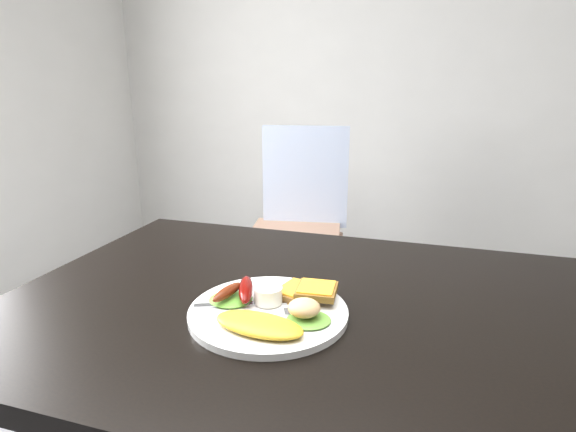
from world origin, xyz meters
TOP-DOWN VIEW (x-y plane):
  - room_back_panel at (0.00, 2.25)m, footprint 4.00×0.04m
  - dining_table at (0.00, 0.00)m, footprint 1.20×0.80m
  - dining_chair at (-0.40, 1.20)m, footprint 0.49×0.49m
  - person at (0.33, 0.74)m, footprint 0.58×0.49m
  - plate at (-0.07, -0.08)m, footprint 0.28×0.28m
  - lettuce_left at (-0.15, -0.07)m, footprint 0.10×0.09m
  - lettuce_right at (0.01, -0.10)m, footprint 0.10×0.09m
  - omelette at (-0.06, -0.15)m, footprint 0.16×0.09m
  - sausage_a at (-0.15, -0.07)m, footprint 0.04×0.09m
  - sausage_b at (-0.12, -0.05)m, footprint 0.06×0.11m
  - ramekin at (-0.08, -0.06)m, footprint 0.06×0.06m
  - toast_a at (-0.03, -0.01)m, footprint 0.10×0.10m
  - toast_b at (0.00, -0.02)m, footprint 0.08×0.08m
  - potato_salad at (-0.00, -0.10)m, footprint 0.07×0.06m
  - fork at (-0.12, -0.08)m, footprint 0.16×0.08m

SIDE VIEW (x-z plane):
  - dining_chair at x=-0.40m, z-range 0.42..0.48m
  - person at x=0.33m, z-range 0.00..1.37m
  - dining_table at x=0.00m, z-range 0.71..0.75m
  - plate at x=-0.07m, z-range 0.75..0.76m
  - fork at x=-0.12m, z-range 0.76..0.77m
  - lettuce_right at x=0.01m, z-range 0.76..0.77m
  - lettuce_left at x=-0.15m, z-range 0.76..0.77m
  - toast_a at x=-0.03m, z-range 0.76..0.78m
  - omelette at x=-0.06m, z-range 0.76..0.78m
  - ramekin at x=-0.08m, z-range 0.76..0.79m
  - toast_b at x=0.00m, z-range 0.78..0.79m
  - sausage_a at x=-0.15m, z-range 0.77..0.79m
  - sausage_b at x=-0.12m, z-range 0.77..0.80m
  - potato_salad at x=0.00m, z-range 0.77..0.80m
  - room_back_panel at x=0.00m, z-range 0.00..2.70m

